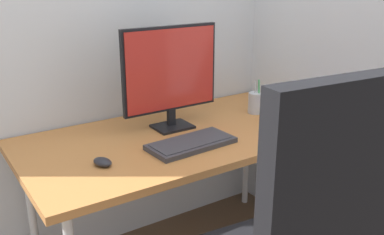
{
  "coord_description": "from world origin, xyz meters",
  "views": [
    {
      "loc": [
        -1.01,
        -1.61,
        1.43
      ],
      "look_at": [
        0.0,
        -0.08,
        0.8
      ],
      "focal_mm": 40.96,
      "sensor_mm": 36.0,
      "label": 1
    }
  ],
  "objects_px": {
    "keyboard": "(191,143)",
    "notebook": "(304,122)",
    "mouse": "(103,162)",
    "pen_holder": "(256,103)",
    "monitor": "(171,72)"
  },
  "relations": [
    {
      "from": "keyboard",
      "to": "pen_holder",
      "type": "height_order",
      "value": "pen_holder"
    },
    {
      "from": "notebook",
      "to": "keyboard",
      "type": "bearing_deg",
      "value": -179.64
    },
    {
      "from": "monitor",
      "to": "notebook",
      "type": "distance_m",
      "value": 0.7
    },
    {
      "from": "mouse",
      "to": "pen_holder",
      "type": "distance_m",
      "value": 0.95
    },
    {
      "from": "keyboard",
      "to": "notebook",
      "type": "height_order",
      "value": "keyboard"
    },
    {
      "from": "mouse",
      "to": "notebook",
      "type": "xyz_separation_m",
      "value": [
        1.02,
        -0.09,
        -0.01
      ]
    },
    {
      "from": "notebook",
      "to": "monitor",
      "type": "bearing_deg",
      "value": 157.3
    },
    {
      "from": "monitor",
      "to": "keyboard",
      "type": "bearing_deg",
      "value": -102.2
    },
    {
      "from": "monitor",
      "to": "notebook",
      "type": "xyz_separation_m",
      "value": [
        0.57,
        -0.31,
        -0.26
      ]
    },
    {
      "from": "monitor",
      "to": "notebook",
      "type": "relative_size",
      "value": 2.39
    },
    {
      "from": "keyboard",
      "to": "notebook",
      "type": "distance_m",
      "value": 0.63
    },
    {
      "from": "keyboard",
      "to": "notebook",
      "type": "bearing_deg",
      "value": -5.88
    },
    {
      "from": "pen_holder",
      "to": "notebook",
      "type": "xyz_separation_m",
      "value": [
        0.09,
        -0.26,
        -0.05
      ]
    },
    {
      "from": "monitor",
      "to": "pen_holder",
      "type": "height_order",
      "value": "monitor"
    },
    {
      "from": "notebook",
      "to": "pen_holder",
      "type": "bearing_deg",
      "value": 114.75
    }
  ]
}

